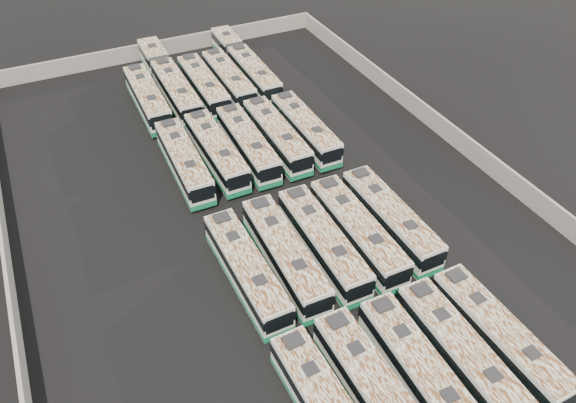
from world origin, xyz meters
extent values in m
plane|color=black|center=(0.00, 0.00, 0.00)|extent=(140.00, 140.00, 0.00)
cube|color=slate|center=(0.00, 36.30, 1.10)|extent=(45.20, 0.30, 2.20)
cube|color=slate|center=(22.30, 0.00, 1.10)|extent=(0.30, 73.20, 2.20)
cube|color=slate|center=(-22.30, 0.00, 1.10)|extent=(0.30, 73.20, 2.20)
cube|color=beige|center=(-5.27, -20.70, 3.09)|extent=(2.67, 11.65, 0.07)
cube|color=black|center=(-5.32, -18.10, 3.19)|extent=(0.96, 0.96, 0.14)
cube|color=black|center=(-5.38, -15.73, 3.23)|extent=(1.31, 1.11, 0.26)
cylinder|color=black|center=(-6.40, -16.94, 0.49)|extent=(0.30, 0.99, 0.99)
cylinder|color=black|center=(-4.29, -16.89, 0.49)|extent=(0.30, 0.99, 0.99)
cube|color=beige|center=(-1.91, -20.71, 1.74)|extent=(2.64, 12.10, 2.77)
cube|color=#106440|center=(-1.91, -20.71, 0.72)|extent=(2.69, 12.15, 0.42)
cube|color=black|center=(-1.91, -20.71, 2.19)|extent=(2.70, 12.16, 0.93)
cube|color=beige|center=(-1.91, -20.71, 3.15)|extent=(2.58, 11.86, 0.07)
cube|color=black|center=(-1.94, -18.05, 3.25)|extent=(0.97, 0.97, 0.14)
cube|color=black|center=(-1.96, -15.64, 3.30)|extent=(1.32, 1.12, 0.26)
cylinder|color=black|center=(-3.03, -16.86, 0.50)|extent=(0.29, 1.01, 1.01)
cylinder|color=black|center=(-0.88, -16.84, 0.50)|extent=(0.29, 1.01, 1.01)
cube|color=beige|center=(1.54, -20.83, 1.72)|extent=(2.76, 12.00, 2.74)
cube|color=#106440|center=(1.54, -20.83, 0.72)|extent=(2.81, 12.05, 0.42)
cube|color=black|center=(1.54, -20.83, 2.17)|extent=(2.82, 12.06, 0.92)
cube|color=beige|center=(1.54, -20.83, 3.11)|extent=(2.70, 11.76, 0.07)
cube|color=black|center=(1.48, -23.45, 3.21)|extent=(0.97, 0.97, 0.14)
cube|color=black|center=(1.60, -18.20, 3.21)|extent=(0.97, 0.97, 0.14)
cube|color=black|center=(1.65, -15.81, 3.26)|extent=(1.32, 1.12, 0.26)
cylinder|color=black|center=(0.56, -16.98, 0.50)|extent=(0.30, 1.00, 1.00)
cylinder|color=black|center=(2.69, -17.03, 0.50)|extent=(0.30, 1.00, 1.00)
cube|color=beige|center=(4.86, -20.88, 1.73)|extent=(2.64, 12.04, 2.75)
cube|color=#106440|center=(4.86, -20.88, 0.72)|extent=(2.69, 12.09, 0.42)
cube|color=black|center=(4.86, -20.88, 2.18)|extent=(2.70, 12.10, 0.92)
cube|color=beige|center=(4.86, -20.88, 3.13)|extent=(2.58, 11.80, 0.07)
cube|color=black|center=(4.83, -23.52, 3.23)|extent=(0.96, 0.96, 0.14)
cube|color=black|center=(4.89, -18.24, 3.23)|extent=(0.96, 0.96, 0.14)
cube|color=black|center=(4.92, -15.83, 3.28)|extent=(1.31, 1.12, 0.26)
cylinder|color=black|center=(3.83, -17.02, 0.50)|extent=(0.29, 1.00, 1.00)
cylinder|color=black|center=(5.98, -17.05, 0.50)|extent=(0.29, 1.00, 1.00)
cube|color=beige|center=(8.21, -20.74, 1.69)|extent=(2.70, 11.82, 2.70)
cube|color=#106440|center=(8.21, -20.74, 0.71)|extent=(2.75, 11.87, 0.41)
cube|color=black|center=(8.21, -20.74, 2.14)|extent=(2.76, 11.88, 0.90)
cube|color=beige|center=(8.21, -20.74, 3.07)|extent=(2.65, 11.58, 0.07)
cube|color=black|center=(8.27, -23.33, 3.17)|extent=(0.95, 0.95, 0.14)
cube|color=black|center=(8.16, -18.15, 3.17)|extent=(0.95, 0.95, 0.14)
cube|color=black|center=(8.11, -15.80, 3.22)|extent=(1.30, 1.11, 0.25)
cylinder|color=black|center=(7.24, -24.53, 0.49)|extent=(0.30, 0.99, 0.98)
cylinder|color=black|center=(9.34, -24.48, 0.49)|extent=(0.30, 0.99, 0.98)
cylinder|color=black|center=(7.08, -17.00, 0.49)|extent=(0.30, 0.99, 0.98)
cylinder|color=black|center=(9.18, -16.96, 0.49)|extent=(0.30, 0.99, 0.98)
cube|color=beige|center=(-5.27, -7.21, 1.72)|extent=(2.64, 12.00, 2.74)
cube|color=#106440|center=(-5.27, -7.21, 0.72)|extent=(2.69, 12.05, 0.42)
cube|color=black|center=(-5.27, -7.21, 2.17)|extent=(2.70, 12.06, 0.92)
cube|color=black|center=(-5.19, -13.21, 2.04)|extent=(2.19, 0.09, 1.45)
cube|color=#106440|center=(-5.19, -13.21, 0.52)|extent=(2.49, 0.13, 0.28)
cube|color=beige|center=(-5.27, -7.21, 3.12)|extent=(2.59, 11.76, 0.07)
cube|color=black|center=(-5.23, -9.84, 3.22)|extent=(0.96, 0.96, 0.14)
cube|color=black|center=(-5.30, -4.58, 3.22)|extent=(0.96, 0.96, 0.14)
cube|color=black|center=(-5.33, -2.18, 3.27)|extent=(1.31, 1.11, 0.26)
cylinder|color=black|center=(-6.29, -11.05, 0.50)|extent=(0.29, 1.00, 1.00)
cylinder|color=black|center=(-4.15, -11.03, 0.50)|extent=(0.29, 1.00, 1.00)
cylinder|color=black|center=(-6.38, -3.39, 0.50)|extent=(0.29, 1.00, 1.00)
cylinder|color=black|center=(-4.25, -3.37, 0.50)|extent=(0.29, 1.00, 1.00)
cube|color=beige|center=(-1.85, -7.07, 1.76)|extent=(2.86, 12.29, 2.80)
cube|color=#106440|center=(-1.85, -7.07, 0.73)|extent=(2.91, 12.35, 0.43)
cube|color=black|center=(-1.85, -7.07, 2.22)|extent=(2.92, 12.36, 0.94)
cube|color=black|center=(-2.01, -13.21, 2.09)|extent=(2.24, 0.12, 1.48)
cube|color=#106440|center=(-2.01, -13.21, 0.53)|extent=(2.55, 0.16, 0.29)
cube|color=beige|center=(-1.85, -7.07, 3.19)|extent=(2.80, 12.05, 0.07)
cube|color=black|center=(-1.92, -9.76, 3.29)|extent=(0.99, 0.99, 0.14)
cube|color=black|center=(-1.78, -4.38, 3.29)|extent=(0.99, 0.99, 0.14)
cube|color=black|center=(-1.72, -1.94, 3.34)|extent=(1.35, 1.15, 0.27)
cylinder|color=black|center=(-3.04, -10.96, 0.51)|extent=(0.31, 1.03, 1.02)
cylinder|color=black|center=(-0.86, -11.01, 0.51)|extent=(0.31, 1.03, 1.02)
cylinder|color=black|center=(-2.84, -3.13, 0.51)|extent=(0.31, 1.03, 1.02)
cylinder|color=black|center=(-0.66, -3.19, 0.51)|extent=(0.31, 1.03, 1.02)
cube|color=beige|center=(1.59, -7.15, 1.75)|extent=(2.76, 12.22, 2.79)
cube|color=#106440|center=(1.59, -7.15, 0.73)|extent=(2.81, 12.28, 0.43)
cube|color=black|center=(1.59, -7.15, 2.21)|extent=(2.82, 12.29, 0.93)
cube|color=black|center=(1.48, -13.25, 2.08)|extent=(2.23, 0.10, 1.47)
cube|color=#106440|center=(1.48, -13.25, 0.53)|extent=(2.54, 0.15, 0.28)
cube|color=beige|center=(1.59, -7.15, 3.18)|extent=(2.70, 11.98, 0.07)
cube|color=black|center=(1.54, -9.82, 3.28)|extent=(0.98, 0.98, 0.14)
cube|color=black|center=(1.64, -4.47, 3.28)|extent=(0.98, 0.98, 0.14)
cube|color=black|center=(1.68, -2.03, 3.33)|extent=(1.34, 1.14, 0.26)
cylinder|color=black|center=(0.43, -11.02, 0.51)|extent=(0.30, 1.02, 1.02)
cylinder|color=black|center=(2.61, -11.06, 0.51)|extent=(0.30, 1.02, 1.02)
cylinder|color=black|center=(0.58, -3.23, 0.51)|extent=(0.30, 1.02, 1.02)
cylinder|color=black|center=(2.75, -3.27, 0.51)|extent=(0.30, 1.02, 1.02)
cube|color=beige|center=(4.84, -7.25, 1.77)|extent=(2.69, 12.34, 2.82)
cube|color=#106440|center=(4.84, -7.25, 0.74)|extent=(2.74, 12.39, 0.43)
cube|color=black|center=(4.84, -7.25, 2.24)|extent=(2.75, 12.40, 0.94)
cube|color=black|center=(4.77, -13.42, 2.10)|extent=(2.26, 0.08, 1.49)
cube|color=#106440|center=(4.77, -13.42, 0.53)|extent=(2.57, 0.13, 0.29)
cube|color=beige|center=(4.84, -7.25, 3.21)|extent=(2.64, 12.09, 0.07)
cube|color=black|center=(4.81, -9.96, 3.31)|extent=(0.99, 0.99, 0.14)
cube|color=black|center=(4.87, -4.54, 3.31)|extent=(0.99, 0.99, 0.14)
cube|color=black|center=(4.89, -2.08, 3.37)|extent=(1.35, 1.14, 0.27)
cylinder|color=black|center=(3.70, -11.18, 0.51)|extent=(0.30, 1.03, 1.03)
cylinder|color=black|center=(5.90, -11.20, 0.51)|extent=(0.30, 1.03, 1.03)
cylinder|color=black|center=(3.78, -3.30, 0.51)|extent=(0.30, 1.03, 1.03)
cylinder|color=black|center=(5.98, -3.32, 0.51)|extent=(0.30, 1.03, 1.03)
cube|color=beige|center=(8.29, -7.07, 1.73)|extent=(2.56, 12.07, 2.76)
cube|color=#106440|center=(8.29, -7.07, 0.72)|extent=(2.62, 12.12, 0.42)
cube|color=black|center=(8.29, -7.07, 2.19)|extent=(2.63, 12.13, 0.92)
cube|color=black|center=(8.32, -13.12, 2.06)|extent=(2.21, 0.07, 1.46)
cube|color=#106440|center=(8.32, -13.12, 0.52)|extent=(2.51, 0.11, 0.28)
cube|color=beige|center=(8.29, -7.07, 3.15)|extent=(2.51, 11.83, 0.07)
cube|color=black|center=(8.30, -9.72, 3.25)|extent=(0.96, 0.96, 0.14)
cube|color=black|center=(8.28, -4.41, 3.25)|extent=(0.96, 0.96, 0.14)
cube|color=black|center=(8.27, -2.00, 3.30)|extent=(1.31, 1.11, 0.26)
cylinder|color=black|center=(7.23, -10.93, 0.50)|extent=(0.29, 1.01, 1.01)
cylinder|color=black|center=(9.38, -10.92, 0.50)|extent=(0.29, 1.01, 1.01)
cylinder|color=black|center=(7.20, -3.21, 0.50)|extent=(0.29, 1.01, 1.01)
cylinder|color=black|center=(9.35, -3.20, 0.50)|extent=(0.29, 1.01, 1.01)
cube|color=beige|center=(-5.24, 8.87, 1.72)|extent=(2.79, 12.05, 2.75)
cube|color=#106440|center=(-5.24, 8.87, 0.72)|extent=(2.84, 12.10, 0.42)
cube|color=black|center=(-5.24, 8.87, 2.18)|extent=(2.85, 12.11, 0.92)
cube|color=black|center=(-5.39, 2.85, 2.05)|extent=(2.20, 0.11, 1.45)
cube|color=#106440|center=(-5.39, 2.85, 0.52)|extent=(2.50, 0.16, 0.28)
cube|color=beige|center=(-5.24, 8.87, 3.13)|extent=(2.73, 11.81, 0.07)
cube|color=black|center=(-5.31, 6.23, 3.23)|extent=(0.97, 0.97, 0.14)
cube|color=black|center=(-5.18, 11.50, 3.23)|extent=(0.97, 0.97, 0.14)
cube|color=black|center=(-5.12, 13.90, 3.28)|extent=(1.33, 1.13, 0.26)
cylinder|color=black|center=(-6.40, 5.05, 0.50)|extent=(0.30, 1.01, 1.00)
cylinder|color=black|center=(-4.26, 5.00, 0.50)|extent=(0.30, 1.01, 1.00)
cylinder|color=black|center=(-6.22, 12.73, 0.50)|extent=(0.30, 1.01, 1.00)
cylinder|color=black|center=(-4.08, 12.68, 0.50)|extent=(0.30, 1.01, 1.00)
cube|color=beige|center=(-1.79, 9.11, 1.73)|extent=(2.59, 12.05, 2.76)
cube|color=#106440|center=(-1.79, 9.11, 0.72)|extent=(2.64, 12.10, 0.42)
cube|color=black|center=(-1.79, 9.11, 2.19)|extent=(2.65, 12.11, 0.92)
cube|color=black|center=(-1.75, 3.07, 2.06)|extent=(2.21, 0.08, 1.45)
cube|color=#106440|center=(-1.75, 3.07, 0.52)|extent=(2.51, 0.12, 0.28)
cube|color=beige|center=(-1.79, 9.11, 3.14)|extent=(2.54, 11.81, 0.07)
cube|color=black|center=(-1.77, 6.46, 3.24)|extent=(0.96, 0.96, 0.14)
cube|color=black|center=(-1.81, 11.76, 3.24)|extent=(0.96, 0.96, 0.14)
cube|color=black|center=(-1.82, 14.17, 3.29)|extent=(1.31, 1.11, 0.26)
cylinder|color=black|center=(-2.84, 5.25, 0.50)|extent=(0.29, 1.00, 1.00)
cylinder|color=black|center=(-0.69, 5.27, 0.50)|extent=(0.29, 1.00, 1.00)
cylinder|color=black|center=(-2.89, 12.96, 0.50)|extent=(0.29, 1.00, 1.00)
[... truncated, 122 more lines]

